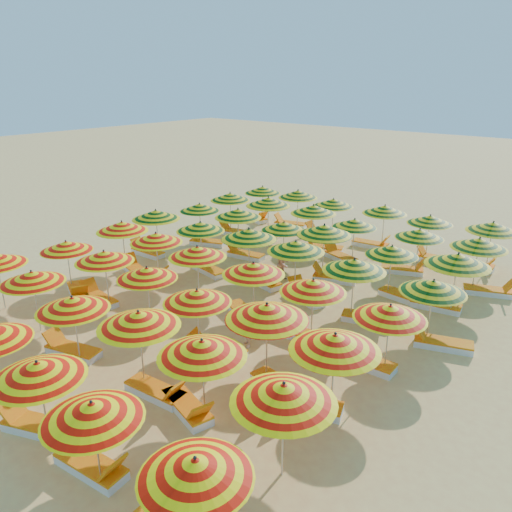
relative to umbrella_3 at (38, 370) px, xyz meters
The scene contains 85 objects.
ground 8.94m from the umbrella_3, 99.31° to the left, with size 120.00×120.00×0.00m, color #EBC568.
umbrella_3 is the anchor object (origin of this frame).
umbrella_4 2.04m from the umbrella_3, ahead, with size 2.17×2.17×2.09m.
umbrella_5 4.59m from the umbrella_3, ahead, with size 2.57×2.57×2.07m.
umbrella_7 5.77m from the umbrella_3, 153.23° to the left, with size 2.05×2.05×2.12m.
umbrella_8 3.33m from the umbrella_3, 136.12° to the left, with size 2.25×2.25×2.14m.
umbrella_9 2.75m from the umbrella_3, 91.37° to the left, with size 2.41×2.41×2.26m.
umbrella_10 3.52m from the umbrella_3, 52.38° to the left, with size 2.68×2.68×2.22m.
umbrella_11 5.29m from the umbrella_3, 28.63° to the left, with size 2.61×2.61×2.27m.
umbrella_12 8.85m from the umbrella_3, 145.23° to the left, with size 2.46×2.46×2.04m.
umbrella_13 7.10m from the umbrella_3, 134.06° to the left, with size 2.17×2.17×2.16m.
umbrella_14 5.81m from the umbrella_3, 117.68° to the left, with size 2.46×2.46×2.09m.
umbrella_15 4.86m from the umbrella_3, 91.41° to the left, with size 2.57×2.57×2.12m.
umbrella_16 5.52m from the umbrella_3, 65.45° to the left, with size 2.63×2.63×2.35m.
umbrella_17 6.55m from the umbrella_3, 47.47° to the left, with size 2.45×2.45×2.30m.
umbrella_18 10.51m from the umbrella_3, 133.75° to the left, with size 2.75×2.75×2.25m.
umbrella_19 9.22m from the umbrella_3, 124.22° to the left, with size 2.50×2.50×2.16m.
umbrella_20 7.89m from the umbrella_3, 110.01° to the left, with size 2.49×2.49×2.20m.
umbrella_21 7.44m from the umbrella_3, 91.16° to the left, with size 2.23×2.23×2.19m.
umbrella_22 7.81m from the umbrella_3, 74.51° to the left, with size 2.40×2.40×2.15m.
umbrella_23 8.73m from the umbrella_3, 58.20° to the left, with size 2.17×2.17×2.11m.
umbrella_24 12.29m from the umbrella_3, 128.17° to the left, with size 2.33×2.33×2.26m.
umbrella_25 11.00m from the umbrella_3, 116.81° to the left, with size 2.62×2.62×2.15m.
umbrella_26 10.24m from the umbrella_3, 103.76° to the left, with size 2.54×2.54×2.31m.
umbrella_27 10.05m from the umbrella_3, 91.68° to the left, with size 2.57×2.57×2.24m.
umbrella_28 9.96m from the umbrella_3, 76.80° to the left, with size 2.67×2.67×2.23m.
umbrella_29 10.98m from the umbrella_3, 63.73° to the left, with size 2.48×2.48×2.11m.
umbrella_30 14.49m from the umbrella_3, 121.53° to the left, with size 2.29×2.29×2.04m.
umbrella_31 13.15m from the umbrella_3, 112.11° to the left, with size 2.72×2.72×2.24m.
umbrella_32 12.57m from the umbrella_3, 101.42° to the left, with size 2.00×2.00×2.04m.
umbrella_33 12.17m from the umbrella_3, 91.91° to the left, with size 2.83×2.83×2.35m.
umbrella_34 12.50m from the umbrella_3, 78.81° to the left, with size 2.18×2.18×2.05m.
umbrella_35 13.10m from the umbrella_3, 68.55° to the left, with size 2.75×2.75×2.30m.
umbrella_36 16.43m from the umbrella_3, 117.45° to the left, with size 2.71×2.71×2.17m.
umbrella_37 15.42m from the umbrella_3, 109.19° to the left, with size 2.45×2.45×2.31m.
umbrella_38 15.13m from the umbrella_3, 100.19° to the left, with size 2.39×2.39×2.25m.
umbrella_39 14.61m from the umbrella_3, 91.47° to the left, with size 2.01×2.01×2.05m.
umbrella_40 15.05m from the umbrella_3, 80.75° to the left, with size 2.58×2.58×2.07m.
umbrella_41 15.49m from the umbrella_3, 72.17° to the left, with size 2.54×2.54×2.19m.
umbrella_42 18.70m from the umbrella_3, 113.54° to the left, with size 2.51×2.51×2.10m.
umbrella_43 17.98m from the umbrella_3, 106.67° to the left, with size 2.55×2.55×2.20m.
umbrella_44 17.25m from the umbrella_3, 99.58° to the left, with size 2.50×2.50×2.12m.
umbrella_45 17.14m from the umbrella_3, 90.61° to the left, with size 2.34×2.34×2.19m.
umbrella_46 17.19m from the umbrella_3, 83.33° to the left, with size 2.01×2.01×2.09m.
umbrella_47 17.79m from the umbrella_3, 75.15° to the left, with size 2.16×2.16×2.23m.
lounger_1 1.84m from the umbrella_3, behind, with size 1.82×1.18×0.69m.
lounger_2 2.32m from the umbrella_3, ahead, with size 1.79×0.77×0.69m.
lounger_4 4.23m from the umbrella_3, 141.02° to the left, with size 1.82×1.01×0.69m.
lounger_5 3.23m from the umbrella_3, 78.69° to the left, with size 1.78×0.74×0.69m.
lounger_6 3.62m from the umbrella_3, 58.73° to the left, with size 1.82×1.03×0.69m.
lounger_7 8.49m from the umbrella_3, 143.49° to the left, with size 1.82×1.24×0.69m.
lounger_8 7.71m from the umbrella_3, 137.47° to the left, with size 1.78×0.72×0.69m.
lounger_9 5.37m from the umbrella_3, 85.67° to the left, with size 1.83×1.07×0.69m.
lounger_10 5.89m from the umbrella_3, 59.10° to the left, with size 1.81×0.92×0.69m.
lounger_11 6.26m from the umbrella_3, 50.44° to the left, with size 1.83×1.12×0.69m.
lounger_12 10.40m from the umbrella_3, 131.25° to the left, with size 1.83×1.04×0.69m.
lounger_13 9.57m from the umbrella_3, 127.21° to the left, with size 1.82×1.18×0.69m.
lounger_14 7.76m from the umbrella_3, 94.98° to the left, with size 1.82×1.20×0.69m.
lounger_15 7.84m from the umbrella_3, 78.78° to the left, with size 1.76×0.66×0.69m.
lounger_16 8.54m from the umbrella_3, 61.41° to the left, with size 1.75×0.63×0.69m.
lounger_17 12.65m from the umbrella_3, 130.81° to the left, with size 1.75×0.62×0.69m.
lounger_18 10.81m from the umbrella_3, 114.69° to the left, with size 1.81×0.89×0.69m.
lounger_19 10.45m from the umbrella_3, 100.27° to the left, with size 1.82×0.98×0.69m.
lounger_20 10.17m from the umbrella_3, 88.79° to the left, with size 1.82×1.21×0.69m.
lounger_21 10.44m from the umbrella_3, 73.80° to the left, with size 1.83×1.11×0.69m.
lounger_22 11.27m from the umbrella_3, 61.20° to the left, with size 1.83×1.11×0.69m.
lounger_23 14.26m from the umbrella_3, 119.97° to the left, with size 1.82×1.20×0.69m.
lounger_24 12.96m from the umbrella_3, 110.25° to the left, with size 1.80×0.86×0.69m.
lounger_25 12.34m from the umbrella_3, 89.53° to the left, with size 1.83×1.15×0.69m.
lounger_26 12.77m from the umbrella_3, 76.17° to the left, with size 1.79×0.78×0.69m.
lounger_27 13.09m from the umbrella_3, 71.16° to the left, with size 1.81×0.87×0.69m.
lounger_28 16.12m from the umbrella_3, 116.18° to the left, with size 1.81×0.90×0.69m.
lounger_29 15.74m from the umbrella_3, 110.87° to the left, with size 1.74×0.60×0.69m.
lounger_30 15.37m from the umbrella_3, 98.18° to the left, with size 1.83×1.15×0.69m.
lounger_31 14.69m from the umbrella_3, 93.82° to the left, with size 1.83×1.11×0.69m.
lounger_32 15.05m from the umbrella_3, 82.64° to the left, with size 1.82×1.18×0.69m.
lounger_33 15.81m from the umbrella_3, 70.15° to the left, with size 1.82×1.17×0.69m.
lounger_34 18.96m from the umbrella_3, 114.98° to the left, with size 1.82×1.01×0.69m.
lounger_35 18.39m from the umbrella_3, 108.32° to the left, with size 1.82×1.02×0.69m.
lounger_36 17.38m from the umbrella_3, 101.57° to the left, with size 1.75×0.62×0.69m.
lounger_37 17.15m from the umbrella_3, 92.30° to the left, with size 1.78×0.76×0.69m.
lounger_38 17.23m from the umbrella_3, 81.61° to the left, with size 1.77×0.72×0.69m.
lounger_39 17.77m from the umbrella_3, 76.74° to the left, with size 1.78×0.75×0.69m.
beachgoer_b 11.19m from the umbrella_3, 97.90° to the left, with size 0.68×0.53×1.40m, color tan.
beachgoer_a 6.28m from the umbrella_3, 83.64° to the left, with size 0.49×0.32×1.36m, color tan.
Camera 1 is at (10.81, -12.79, 7.81)m, focal length 35.00 mm.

